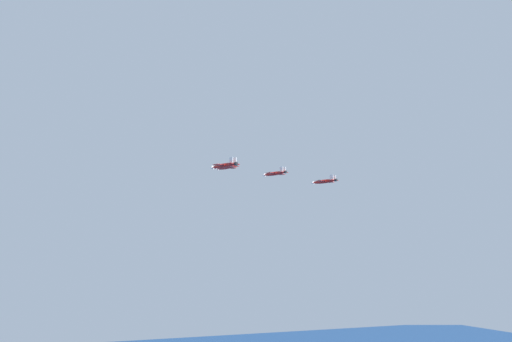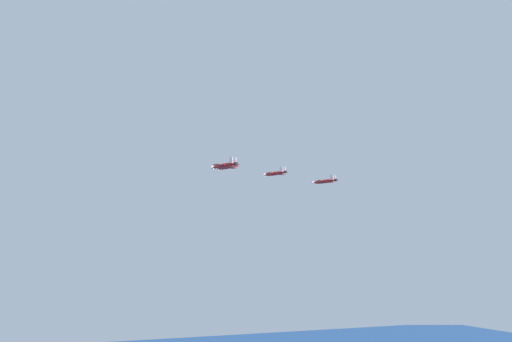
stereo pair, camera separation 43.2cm
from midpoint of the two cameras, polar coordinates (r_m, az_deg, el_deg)
name	(u,v)px [view 1 (the left image)]	position (r m, az deg, el deg)	size (l,w,h in m)	color
jet_lead	(226,167)	(295.60, -2.96, 0.37)	(16.50, 10.72, 3.57)	red
jet_left_wingman	(225,166)	(270.88, -3.08, 0.52)	(17.12, 11.08, 3.69)	red
jet_right_wingman	(275,173)	(291.59, 1.78, -0.24)	(17.00, 11.03, 3.68)	red
jet_left_outer	(224,165)	(246.06, -3.23, 0.55)	(17.16, 11.17, 3.73)	red
jet_right_outer	(324,181)	(289.57, 6.63, -1.01)	(16.76, 10.86, 3.62)	red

